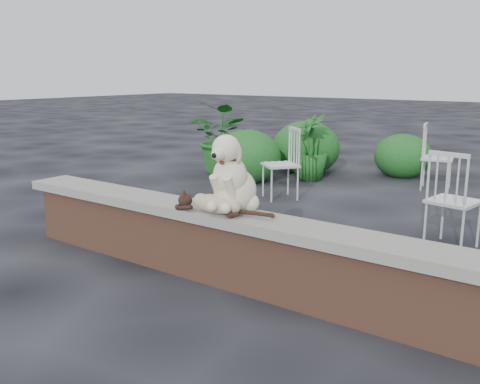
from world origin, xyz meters
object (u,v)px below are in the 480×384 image
Objects in this scene: dog at (235,172)px; potted_plant_b at (310,147)px; potted_plant_a at (224,138)px; cat at (215,203)px; chair_e at (437,157)px; chair_c at (454,199)px; chair_b at (280,164)px.

potted_plant_b is at bearing 105.18° from dog.
cat is at bearing -52.98° from potted_plant_a.
chair_e is 1.00× the size of chair_c.
chair_c is (1.26, 2.04, -0.19)m from cat.
dog reaches higher than potted_plant_a.
chair_e is 2.34m from chair_b.
potted_plant_b reaches higher than chair_e.
chair_e and chair_b have the same top height.
dog is 0.66× the size of chair_c.
dog is 0.66× the size of chair_b.
chair_e is 0.80× the size of potted_plant_a.
potted_plant_b is (-1.82, -0.43, 0.05)m from chair_e.
dog reaches higher than potted_plant_b.
cat is 1.03× the size of chair_c.
cat is 1.03× the size of chair_e.
potted_plant_a is at bearing 123.18° from dog.
potted_plant_b is (1.43, 0.33, -0.07)m from potted_plant_a.
cat is 2.41m from chair_c.
chair_b is at bearing 106.56° from cat.
chair_c is at bearing -173.11° from chair_e.
chair_e is (0.37, 4.59, -0.19)m from cat.
chair_b is (-1.51, -1.79, 0.00)m from chair_e.
potted_plant_a is (-4.14, 1.78, 0.12)m from chair_c.
dog is at bearing 163.95° from chair_e.
cat is 0.94× the size of potted_plant_b.
cat is at bearing -123.78° from dog.
chair_b is at bearing 109.13° from dog.
cat is at bearing 68.58° from chair_c.
dog is 2.95m from chair_b.
chair_c is (0.89, -2.55, 0.00)m from chair_e.
cat is 0.82× the size of potted_plant_a.
dog is 0.66× the size of chair_e.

